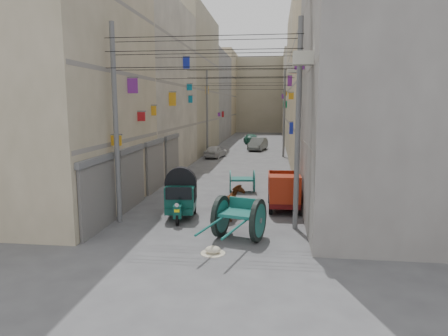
% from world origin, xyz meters
% --- Properties ---
extents(ground, '(140.00, 140.00, 0.00)m').
position_xyz_m(ground, '(0.00, 0.00, 0.00)').
color(ground, '#47484A').
rests_on(ground, ground).
extents(building_row_left, '(8.00, 62.00, 14.00)m').
position_xyz_m(building_row_left, '(-8.00, 34.13, 6.46)').
color(building_row_left, '#C1B092').
rests_on(building_row_left, ground).
extents(building_row_right, '(8.00, 62.00, 14.00)m').
position_xyz_m(building_row_right, '(8.00, 34.13, 6.46)').
color(building_row_right, gray).
rests_on(building_row_right, ground).
extents(end_cap_building, '(22.00, 10.00, 13.00)m').
position_xyz_m(end_cap_building, '(0.00, 66.00, 6.50)').
color(end_cap_building, '#9F937D').
rests_on(end_cap_building, ground).
extents(shutters_left, '(0.18, 14.40, 2.88)m').
position_xyz_m(shutters_left, '(-3.92, 10.38, 1.49)').
color(shutters_left, '#535258').
rests_on(shutters_left, ground).
extents(signboards, '(8.22, 40.52, 5.67)m').
position_xyz_m(signboards, '(-0.01, 21.66, 3.43)').
color(signboards, orange).
rests_on(signboards, ground).
extents(ac_units, '(0.70, 6.55, 3.35)m').
position_xyz_m(ac_units, '(3.65, 7.67, 7.43)').
color(ac_units, '#B9B7A6').
rests_on(ac_units, ground).
extents(utility_poles, '(7.40, 22.20, 8.00)m').
position_xyz_m(utility_poles, '(0.00, 17.00, 4.00)').
color(utility_poles, slate).
rests_on(utility_poles, ground).
extents(overhead_cables, '(7.40, 22.52, 1.12)m').
position_xyz_m(overhead_cables, '(0.00, 14.40, 6.77)').
color(overhead_cables, black).
rests_on(overhead_cables, ground).
extents(auto_rickshaw, '(1.54, 2.44, 1.67)m').
position_xyz_m(auto_rickshaw, '(-1.21, 6.99, 0.99)').
color(auto_rickshaw, black).
rests_on(auto_rickshaw, ground).
extents(tonga_cart, '(2.14, 3.62, 1.54)m').
position_xyz_m(tonga_cart, '(1.51, 4.49, 0.80)').
color(tonga_cart, black).
rests_on(tonga_cart, ground).
extents(mini_truck, '(1.47, 3.15, 1.75)m').
position_xyz_m(mini_truck, '(3.21, 8.66, 0.84)').
color(mini_truck, black).
rests_on(mini_truck, ground).
extents(second_cart, '(1.52, 1.38, 1.23)m').
position_xyz_m(second_cart, '(0.98, 12.41, 0.66)').
color(second_cart, '#145950').
rests_on(second_cart, ground).
extents(feed_sack, '(0.50, 0.40, 0.25)m').
position_xyz_m(feed_sack, '(0.80, 2.94, 0.13)').
color(feed_sack, beige).
rests_on(feed_sack, ground).
extents(horse, '(0.85, 1.69, 1.39)m').
position_xyz_m(horse, '(1.07, 7.00, 0.70)').
color(horse, maroon).
rests_on(horse, ground).
extents(distant_car_white, '(2.01, 3.54, 1.14)m').
position_xyz_m(distant_car_white, '(-2.64, 26.78, 0.57)').
color(distant_car_white, silver).
rests_on(distant_car_white, ground).
extents(distant_car_grey, '(2.12, 4.24, 1.34)m').
position_xyz_m(distant_car_grey, '(1.00, 33.28, 0.67)').
color(distant_car_grey, '#555A57').
rests_on(distant_car_grey, ground).
extents(distant_car_green, '(2.21, 4.27, 1.18)m').
position_xyz_m(distant_car_green, '(-0.20, 40.82, 0.59)').
color(distant_car_green, '#1F5B45').
rests_on(distant_car_green, ground).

